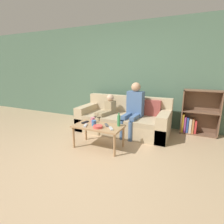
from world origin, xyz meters
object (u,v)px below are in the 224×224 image
object	(u,v)px
cup_near	(94,123)
cup_far	(93,120)
snack_bowl	(98,127)
couch	(124,120)
tv_remote_3	(85,122)
bookshelf	(197,116)
bottle	(119,121)
tv_remote_2	(85,125)
person_adult	(134,106)
coffee_table	(98,128)
person_child	(106,111)
tv_remote_0	(111,128)
tv_remote_1	(107,125)

from	to	relation	value
cup_near	cup_far	world-z (taller)	cup_far
cup_near	snack_bowl	distance (m)	0.16
couch	tv_remote_3	world-z (taller)	couch
bookshelf	bottle	world-z (taller)	bookshelf
tv_remote_2	tv_remote_3	distance (m)	0.20
person_adult	cup_near	bearing A→B (deg)	-110.92
coffee_table	tv_remote_3	distance (m)	0.33
bookshelf	coffee_table	world-z (taller)	bookshelf
couch	tv_remote_2	xyz separation A→B (m)	(-0.32, -1.16, 0.18)
person_adult	person_child	world-z (taller)	person_adult
tv_remote_2	coffee_table	bearing A→B (deg)	9.76
coffee_table	couch	bearing A→B (deg)	83.57
cup_near	cup_far	bearing A→B (deg)	127.63
bottle	cup_near	bearing A→B (deg)	-159.36
tv_remote_0	coffee_table	bearing A→B (deg)	127.22
coffee_table	person_child	xyz separation A→B (m)	(-0.27, 0.88, 0.11)
cup_far	person_adult	bearing A→B (deg)	56.28
coffee_table	cup_far	distance (m)	0.23
tv_remote_2	bottle	distance (m)	0.63
snack_bowl	bottle	distance (m)	0.40
couch	tv_remote_1	size ratio (longest dim) A/B	12.96
tv_remote_2	cup_near	bearing A→B (deg)	13.00
tv_remote_0	tv_remote_2	bearing A→B (deg)	147.47
cup_near	tv_remote_1	world-z (taller)	cup_near
person_child	tv_remote_3	world-z (taller)	person_child
cup_far	snack_bowl	world-z (taller)	cup_far
tv_remote_0	couch	bearing A→B (deg)	61.63
cup_far	cup_near	bearing A→B (deg)	-52.37
cup_far	bottle	size ratio (longest dim) A/B	0.44
couch	tv_remote_2	bearing A→B (deg)	-105.46
couch	cup_near	distance (m)	1.11
bookshelf	tv_remote_0	bearing A→B (deg)	-130.03
snack_bowl	bottle	world-z (taller)	bottle
bottle	bookshelf	bearing A→B (deg)	47.44
person_child	bookshelf	bearing A→B (deg)	31.86
bookshelf	snack_bowl	bearing A→B (deg)	-133.88
tv_remote_0	tv_remote_3	bearing A→B (deg)	131.11
tv_remote_1	cup_near	bearing A→B (deg)	164.32
cup_near	bookshelf	bearing A→B (deg)	42.44
tv_remote_0	tv_remote_3	size ratio (longest dim) A/B	0.94
bottle	person_adult	bearing A→B (deg)	88.05
tv_remote_1	tv_remote_3	world-z (taller)	same
coffee_table	person_adult	bearing A→B (deg)	67.87
person_child	bottle	size ratio (longest dim) A/B	3.50
bookshelf	cup_far	world-z (taller)	bookshelf
coffee_table	cup_near	size ratio (longest dim) A/B	9.20
coffee_table	tv_remote_3	xyz separation A→B (m)	(-0.32, 0.04, 0.06)
tv_remote_3	coffee_table	bearing A→B (deg)	0.70
tv_remote_1	bottle	xyz separation A→B (m)	(0.22, 0.07, 0.09)
person_adult	cup_far	distance (m)	1.04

